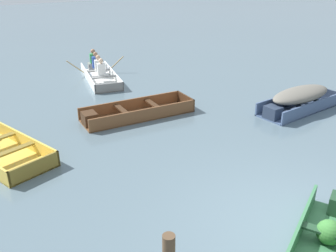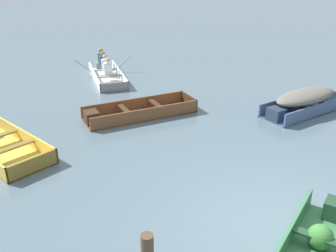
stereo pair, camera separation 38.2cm
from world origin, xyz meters
TOP-DOWN VIEW (x-y plane):
  - ground_plane at (0.00, 0.00)m, footprint 80.00×80.00m
  - skiff_slate_blue_near_moored at (4.59, 3.56)m, footprint 2.87×1.05m
  - skiff_wooden_brown_far_moored at (0.27, 5.93)m, footprint 3.32×1.33m
  - rowboat_white_with_crew at (1.18, 10.08)m, footprint 2.21×3.37m

SIDE VIEW (x-z plane):
  - ground_plane at x=0.00m, z-range 0.00..0.00m
  - skiff_wooden_brown_far_moored at x=0.27m, z-range -0.06..0.32m
  - rowboat_white_with_crew at x=1.18m, z-range -0.22..0.67m
  - skiff_slate_blue_near_moored at x=4.59m, z-range 0.06..0.74m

